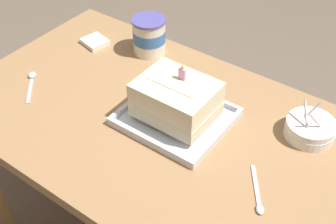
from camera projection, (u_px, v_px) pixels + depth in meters
dining_table at (161, 147)px, 1.30m from camera, size 1.20×0.71×0.72m
foil_tray at (176, 118)px, 1.23m from camera, size 0.28×0.26×0.02m
birthday_cake at (176, 99)px, 1.19m from camera, size 0.21×0.16×0.15m
bowl_stack at (310, 129)px, 1.18m from camera, size 0.13×0.13×0.10m
ice_cream_tub at (149, 36)px, 1.45m from camera, size 0.11×0.11×0.12m
serving_spoon_near_tray at (31, 79)px, 1.37m from camera, size 0.11×0.12×0.01m
serving_spoon_by_bowls at (258, 199)px, 1.03m from camera, size 0.10×0.13×0.01m
napkin_pile at (95, 42)px, 1.52m from camera, size 0.10×0.09×0.02m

